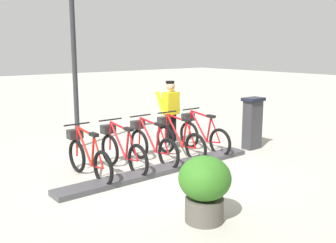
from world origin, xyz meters
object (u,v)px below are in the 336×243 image
Objects in this scene: bike_docked_2 at (151,144)px; bike_docked_4 at (87,156)px; bike_docked_0 at (202,134)px; planter_bush at (205,186)px; bike_docked_3 at (121,150)px; worker_near_rack at (170,111)px; bike_docked_1 at (178,139)px; lamp_post at (73,32)px; payment_kiosk at (252,122)px.

bike_docked_2 is 1.00× the size of bike_docked_4.
planter_bush is (-2.77, 2.62, 0.11)m from bike_docked_0.
bike_docked_2 is at bearing -21.62° from planter_bush.
worker_near_rack is (0.95, -2.08, 0.48)m from bike_docked_3.
bike_docked_1 and bike_docked_4 have the same top height.
bike_docked_2 is at bearing -90.00° from bike_docked_4.
bike_docked_4 is at bearing 90.00° from bike_docked_3.
bike_docked_2 is at bearing 90.00° from bike_docked_0.
lamp_post reaches higher than bike_docked_0.
payment_kiosk is 3.51m from bike_docked_3.
bike_docked_2 is (0.00, 0.76, 0.00)m from bike_docked_1.
worker_near_rack is at bearing -32.99° from planter_bush.
bike_docked_0 is at bearing -90.00° from bike_docked_3.
worker_near_rack is at bearing -124.27° from lamp_post.
bike_docked_2 is 0.76m from bike_docked_3.
worker_near_rack is at bearing -71.47° from bike_docked_4.
payment_kiosk reaches higher than bike_docked_2.
lamp_post is (2.27, -0.14, 2.43)m from bike_docked_3.
planter_bush is at bearing -171.32° from bike_docked_4.
payment_kiosk reaches higher than bike_docked_3.
bike_docked_2 is at bearing 90.00° from bike_docked_1.
payment_kiosk is 0.74× the size of bike_docked_3.
bike_docked_2 is at bearing 78.04° from payment_kiosk.
bike_docked_0 is 3.04m from bike_docked_4.
lamp_post is (2.85, 3.32, 2.20)m from payment_kiosk.
worker_near_rack is (0.95, -1.32, 0.48)m from bike_docked_2.
bike_docked_3 and bike_docked_4 have the same top height.
planter_bush is (-3.72, 2.42, -0.37)m from worker_near_rack.
bike_docked_3 is at bearing 114.60° from worker_near_rack.
bike_docked_0 is at bearing -43.39° from planter_bush.
worker_near_rack is 3.05m from lamp_post.
planter_bush is at bearing 158.38° from bike_docked_2.
bike_docked_2 is (0.57, 2.70, -0.24)m from payment_kiosk.
bike_docked_4 is (0.57, 4.22, -0.24)m from payment_kiosk.
bike_docked_1 is (0.00, 0.76, 0.00)m from bike_docked_0.
bike_docked_0 is at bearing -167.96° from worker_near_rack.
bike_docked_1 is 0.76m from bike_docked_2.
bike_docked_1 is at bearing -90.00° from bike_docked_4.
bike_docked_3 is at bearing 90.00° from bike_docked_0.
lamp_post is at bearing -21.61° from bike_docked_4.
worker_near_rack is (0.95, 0.20, 0.48)m from bike_docked_0.
bike_docked_3 is 3.33m from lamp_post.
bike_docked_1 is at bearing -148.71° from lamp_post.
payment_kiosk is 0.74× the size of bike_docked_0.
bike_docked_0 is 0.39× the size of lamp_post.
bike_docked_0 is at bearing -90.00° from bike_docked_2.
bike_docked_3 is at bearing 80.62° from payment_kiosk.
lamp_post reaches higher than bike_docked_2.
bike_docked_0 is 1.77× the size of planter_bush.
bike_docked_0 is 1.00× the size of bike_docked_3.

